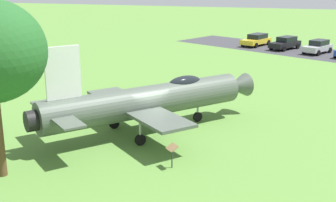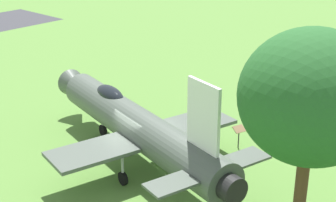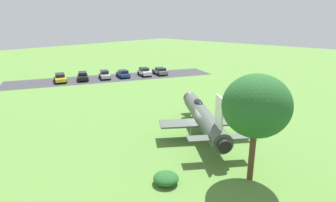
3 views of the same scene
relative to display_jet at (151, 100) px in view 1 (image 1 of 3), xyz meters
The scene contains 7 objects.
ground_plane 1.91m from the display_jet, 49.08° to the left, with size 200.00×200.00×0.00m, color #568438.
parking_strip 31.60m from the display_jet, 110.99° to the right, with size 39.97×8.00×0.00m, color #38383D.
display_jet is the anchor object (origin of this frame).
info_plaque 5.28m from the display_jet, 119.48° to the left, with size 0.70×0.70×1.14m.
parked_car_silver 31.89m from the display_jet, 107.86° to the right, with size 3.53×4.57×1.52m.
parked_car_black 32.80m from the display_jet, 100.72° to the right, with size 3.78×4.77×1.51m.
parked_car_yellow 34.17m from the display_jet, 94.15° to the right, with size 3.65×5.13×1.47m.
Camera 1 is at (-8.14, 22.77, 8.76)m, focal length 47.80 mm.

